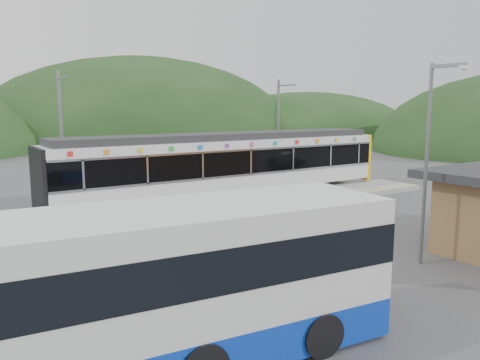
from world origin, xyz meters
TOP-DOWN VIEW (x-y plane):
  - ground at (0.00, 0.00)m, footprint 120.00×120.00m
  - hills at (6.19, 5.29)m, footprint 146.00×149.00m
  - platform at (0.00, 3.30)m, footprint 26.00×3.20m
  - yellow_line at (0.00, 2.00)m, footprint 26.00×0.10m
  - train at (1.41, 6.00)m, footprint 20.44×3.01m
  - catenary_mast_west at (-7.00, 8.56)m, footprint 0.18×1.80m
  - catenary_mast_east at (7.00, 8.56)m, footprint 0.18×1.80m
  - bus at (-10.07, -7.93)m, footprint 11.97×3.99m
  - lamp_post at (0.74, -7.21)m, footprint 0.37×1.16m

SIDE VIEW (x-z plane):
  - ground at x=0.00m, z-range 0.00..0.00m
  - hills at x=6.19m, z-range -13.00..13.00m
  - platform at x=0.00m, z-range 0.00..0.30m
  - yellow_line at x=0.00m, z-range 0.30..0.31m
  - bus at x=-10.07m, z-range -0.06..3.14m
  - train at x=1.41m, z-range 0.19..3.93m
  - catenary_mast_west at x=-7.00m, z-range 0.15..7.15m
  - catenary_mast_east at x=7.00m, z-range 0.15..7.15m
  - lamp_post at x=0.74m, z-range 0.62..7.16m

